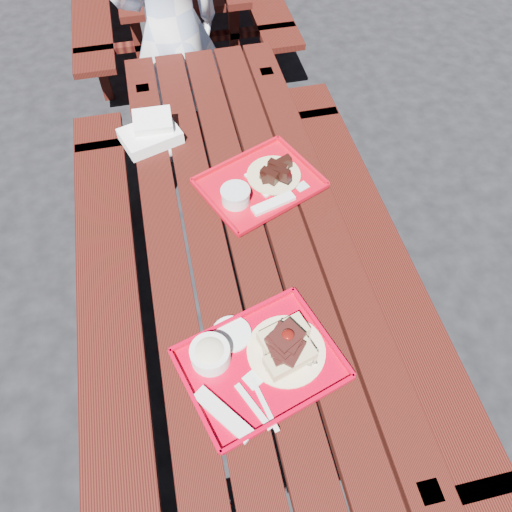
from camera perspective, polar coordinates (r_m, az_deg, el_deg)
name	(u,v)px	position (r m, az deg, el deg)	size (l,w,h in m)	color
ground	(249,328)	(2.48, -0.76, -8.19)	(60.00, 60.00, 0.00)	black
picnic_table_near	(248,264)	(2.00, -0.94, -0.87)	(1.41, 2.40, 0.75)	#3C130B
near_tray	(257,356)	(1.56, 0.09, -11.34)	(0.55, 0.48, 0.15)	#B7001C
far_tray	(259,184)	(1.98, 0.38, 8.22)	(0.54, 0.48, 0.07)	#B40517
white_cloth	(151,132)	(2.21, -11.90, 13.71)	(0.28, 0.24, 0.10)	white
person	(172,31)	(2.83, -9.63, 24.01)	(0.58, 0.38, 1.58)	#A8BEE1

